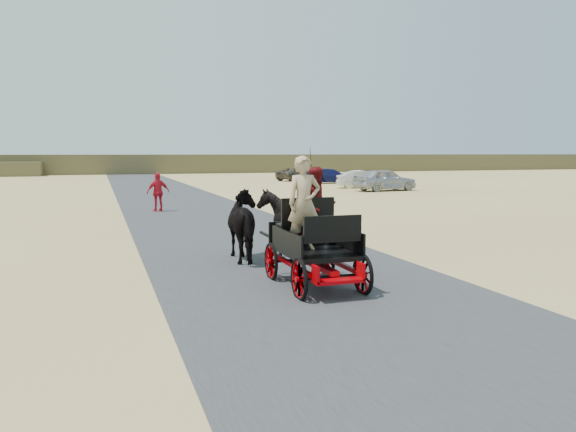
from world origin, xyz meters
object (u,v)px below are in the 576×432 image
object	(u,v)px
carriage	(314,268)
pedestrian	(158,192)
car_a	(385,180)
car_d	(299,174)
car_c	(331,176)
car_b	(364,179)
horse_left	(248,225)
horse_right	(291,223)

from	to	relation	value
carriage	pedestrian	bearing A→B (deg)	95.31
car_a	car_d	distance (m)	15.43
carriage	car_a	distance (m)	28.49
pedestrian	car_a	size ratio (longest dim) A/B	0.39
car_a	car_c	bearing A→B (deg)	-9.59
car_d	car_b	bearing A→B (deg)	162.83
car_a	car_d	size ratio (longest dim) A/B	1.01
horse_left	car_c	bearing A→B (deg)	-116.27
car_b	horse_left	bearing A→B (deg)	163.49
horse_right	car_d	size ratio (longest dim) A/B	0.38
horse_left	car_c	size ratio (longest dim) A/B	0.47
pedestrian	car_a	xyz separation A→B (m)	(16.15, 9.05, -0.10)
car_b	car_c	xyz separation A→B (m)	(0.30, 6.90, -0.03)
car_c	car_d	size ratio (longest dim) A/B	0.97
car_a	carriage	bearing A→B (deg)	141.01
carriage	horse_left	bearing A→B (deg)	100.39
horse_right	car_d	xyz separation A→B (m)	(13.41, 36.81, -0.23)
carriage	car_c	xyz separation A→B (m)	(15.03, 34.56, 0.26)
car_d	car_c	bearing A→B (deg)	170.69
horse_left	car_d	size ratio (longest dim) A/B	0.45
horse_left	car_a	distance (m)	26.28
car_d	car_a	bearing A→B (deg)	162.04
car_c	carriage	bearing A→B (deg)	163.16
car_a	car_c	distance (m)	10.17
horse_right	car_c	xyz separation A→B (m)	(14.48, 31.56, -0.23)
car_a	car_b	distance (m)	3.27
pedestrian	car_b	world-z (taller)	pedestrian
carriage	horse_left	world-z (taller)	horse_left
horse_right	car_b	size ratio (longest dim) A/B	0.43
pedestrian	car_d	size ratio (longest dim) A/B	0.39
pedestrian	car_d	bearing A→B (deg)	-134.77
car_a	pedestrian	bearing A→B (deg)	111.39
car_b	car_c	bearing A→B (deg)	12.81
horse_left	car_c	distance (m)	35.19
car_a	horse_left	bearing A→B (deg)	136.60
car_b	horse_right	bearing A→B (deg)	165.38
car_a	car_d	xyz separation A→B (m)	(-0.76, 15.42, -0.15)
horse_right	car_b	xyz separation A→B (m)	(14.18, 24.65, -0.20)
horse_right	car_c	distance (m)	34.72
carriage	car_b	distance (m)	31.33
carriage	horse_left	xyz separation A→B (m)	(-0.55, 3.00, 0.49)
horse_left	car_a	size ratio (longest dim) A/B	0.45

